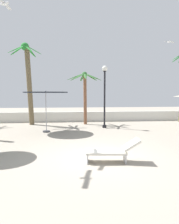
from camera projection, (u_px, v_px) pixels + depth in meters
The scene contains 9 objects.
ground_plane at pixel (99, 157), 7.82m from camera, with size 56.00×56.00×0.00m, color #9E9384.
boundary_wall at pixel (82, 117), 17.63m from camera, with size 25.20×0.30×0.85m, color silver.
patio_umbrella_2 at pixel (46, 94), 12.62m from camera, with size 2.69×2.69×2.59m.
palm_tree_0 at pixel (85, 89), 15.89m from camera, with size 2.73×2.73×4.08m.
palm_tree_2 at pixel (28, 76), 15.60m from camera, with size 2.49×2.48×6.21m.
lamp_post_1 at pixel (105, 89), 14.24m from camera, with size 0.38×0.38×4.31m.
lounge_chair_1 at pixel (113, 151), 7.18m from camera, with size 1.91×0.72×0.83m.
seagull_1 at pixel (169, 42), 17.26m from camera, with size 0.96×0.39×0.15m.
seagull_2 at pixel (4, 4), 8.03m from camera, with size 0.40×0.95×0.16m.
Camera 1 is at (-1.14, -7.56, 2.39)m, focal length 32.97 mm.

